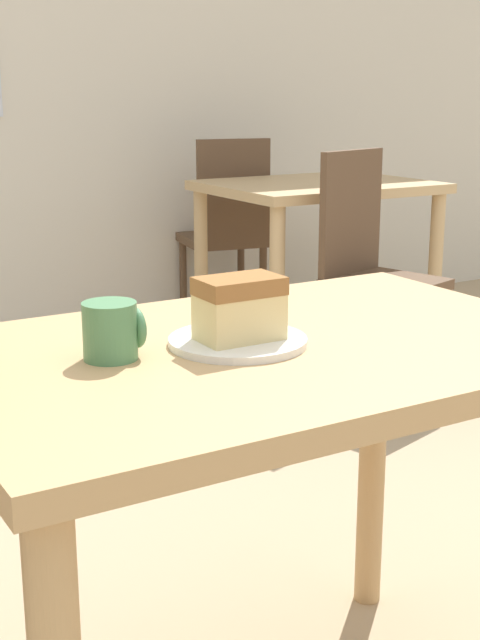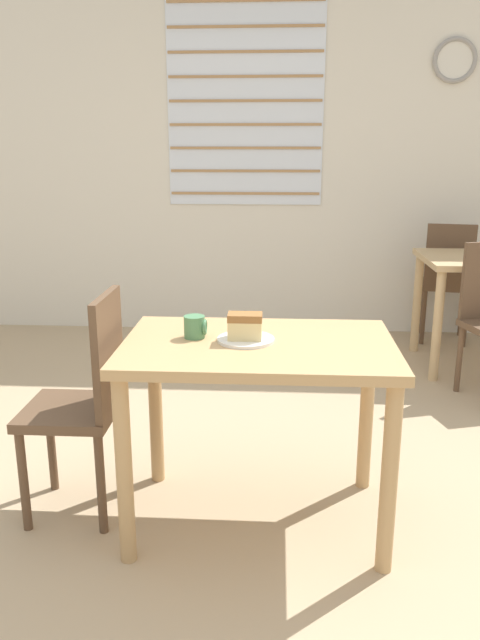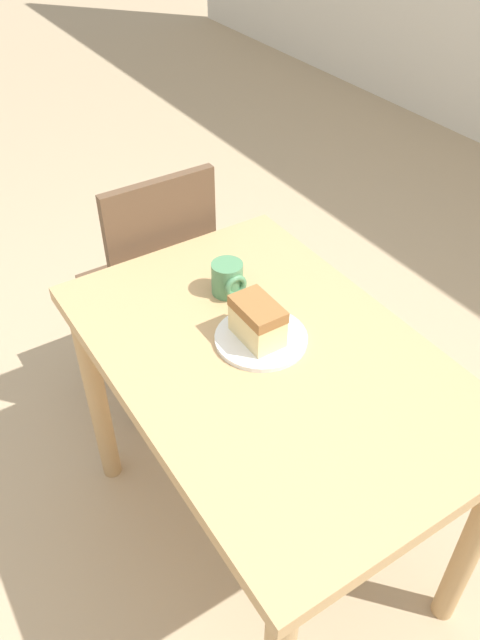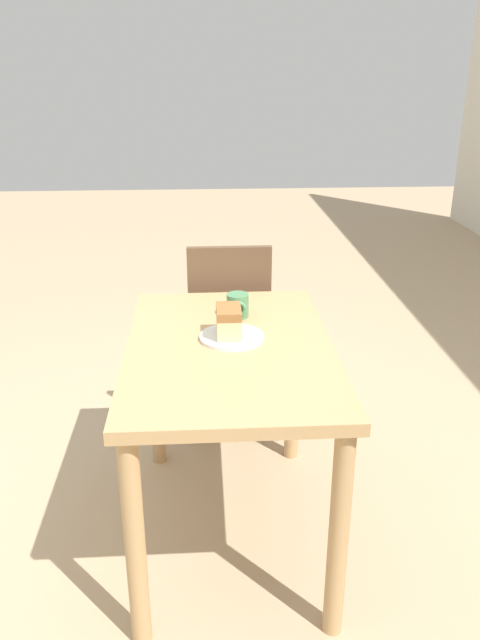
% 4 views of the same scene
% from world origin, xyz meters
% --- Properties ---
extents(ground_plane, '(14.00, 14.00, 0.00)m').
position_xyz_m(ground_plane, '(0.00, 0.00, 0.00)').
color(ground_plane, tan).
extents(dining_table_near, '(1.03, 0.68, 0.77)m').
position_xyz_m(dining_table_near, '(0.06, 0.22, 0.64)').
color(dining_table_near, tan).
rests_on(dining_table_near, ground_plane).
extents(chair_near_window, '(0.37, 0.37, 0.94)m').
position_xyz_m(chair_near_window, '(-0.64, 0.25, 0.51)').
color(chair_near_window, brown).
rests_on(chair_near_window, ground_plane).
extents(plate, '(0.22, 0.22, 0.01)m').
position_xyz_m(plate, '(0.01, 0.23, 0.77)').
color(plate, white).
rests_on(plate, dining_table_near).
extents(cake_slice, '(0.13, 0.08, 0.10)m').
position_xyz_m(cake_slice, '(0.01, 0.22, 0.83)').
color(cake_slice, '#E5CC89').
rests_on(cake_slice, plate).
extents(coffee_mug, '(0.09, 0.08, 0.09)m').
position_xyz_m(coffee_mug, '(-0.19, 0.26, 0.81)').
color(coffee_mug, '#4C8456').
rests_on(coffee_mug, dining_table_near).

